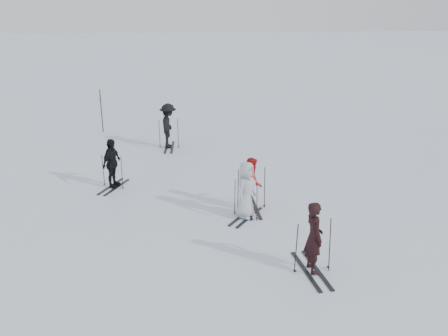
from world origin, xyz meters
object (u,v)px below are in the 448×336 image
skier_red (251,184)px  piste_marker (101,111)px  skier_uphill_far (168,126)px  skier_near_dark (314,238)px  skier_uphill_left (112,164)px  skier_grey (246,191)px

skier_red → piste_marker: piste_marker is taller
skier_red → skier_uphill_far: bearing=20.4°
skier_red → skier_uphill_far: skier_uphill_far is taller
skier_near_dark → skier_uphill_left: (-5.31, 5.50, -0.05)m
skier_uphill_far → skier_uphill_left: bearing=159.6°
skier_grey → skier_uphill_left: bearing=92.0°
skier_grey → skier_uphill_far: bearing=53.6°
skier_uphill_left → piste_marker: size_ratio=0.83×
skier_uphill_left → piste_marker: (-1.40, 6.70, 0.16)m
skier_red → skier_uphill_far: 6.64m
skier_grey → skier_uphill_left: skier_grey is taller
skier_grey → piste_marker: bearing=64.5°
skier_red → skier_uphill_left: size_ratio=0.95×
skier_near_dark → piste_marker: size_ratio=0.88×
skier_red → skier_uphill_far: (-2.65, 6.08, 0.13)m
skier_red → piste_marker: (-5.72, 8.61, 0.20)m
skier_uphill_left → skier_uphill_far: bearing=1.7°
skier_grey → skier_uphill_far: (-2.42, 6.70, 0.08)m
skier_uphill_far → skier_near_dark: bearing=-158.0°
piste_marker → skier_uphill_far: bearing=-39.4°
skier_near_dark → skier_red: bearing=6.7°
skier_grey → skier_uphill_far: 7.13m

